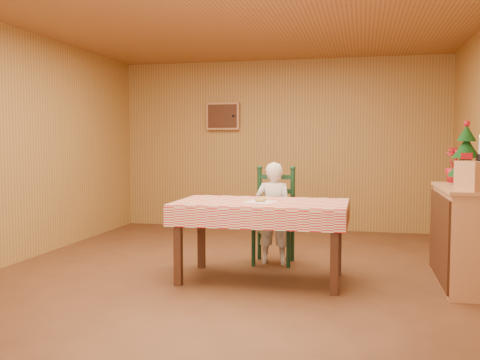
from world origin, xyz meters
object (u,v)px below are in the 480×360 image
object	(u,v)px
seated_child	(273,213)
crate	(480,176)
ladder_chair	(274,218)
dining_table	(261,210)
christmas_tree	(466,156)
shelf_unit	(468,236)
storage_bin	(470,276)

from	to	relation	value
seated_child	crate	xyz separation A→B (m)	(1.92, -0.91, 0.49)
ladder_chair	dining_table	bearing A→B (deg)	-90.00
dining_table	christmas_tree	distance (m)	2.05
shelf_unit	ladder_chair	bearing A→B (deg)	163.56
dining_table	ladder_chair	world-z (taller)	ladder_chair
dining_table	crate	world-z (taller)	crate
christmas_tree	storage_bin	world-z (taller)	christmas_tree
ladder_chair	storage_bin	bearing A→B (deg)	-27.52
seated_child	storage_bin	distance (m)	2.11
christmas_tree	dining_table	bearing A→B (deg)	-166.21
ladder_chair	seated_child	xyz separation A→B (m)	(-0.00, -0.06, 0.06)
dining_table	seated_child	xyz separation A→B (m)	(0.00, 0.73, -0.13)
seated_child	christmas_tree	distance (m)	2.05
shelf_unit	storage_bin	world-z (taller)	shelf_unit
ladder_chair	shelf_unit	size ratio (longest dim) A/B	0.87
storage_bin	seated_child	bearing A→B (deg)	153.87
seated_child	storage_bin	xyz separation A→B (m)	(1.86, -0.91, -0.38)
ladder_chair	christmas_tree	distance (m)	2.07
christmas_tree	storage_bin	bearing A→B (deg)	-95.04
dining_table	storage_bin	distance (m)	1.94
seated_child	storage_bin	world-z (taller)	seated_child
dining_table	crate	distance (m)	1.97
ladder_chair	storage_bin	world-z (taller)	ladder_chair
dining_table	shelf_unit	size ratio (longest dim) A/B	1.34
crate	christmas_tree	world-z (taller)	christmas_tree
shelf_unit	crate	distance (m)	0.71
ladder_chair	storage_bin	distance (m)	2.13
crate	dining_table	bearing A→B (deg)	174.72
shelf_unit	dining_table	bearing A→B (deg)	-173.38
ladder_chair	crate	distance (m)	2.22
crate	christmas_tree	distance (m)	0.67
dining_table	christmas_tree	size ratio (longest dim) A/B	2.67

